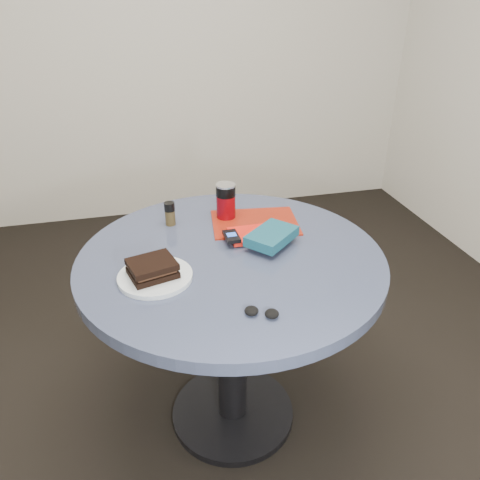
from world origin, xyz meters
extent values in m
plane|color=black|center=(0.00, 0.00, 0.00)|extent=(4.00, 4.00, 0.00)
cube|color=silver|center=(0.00, 2.00, 1.30)|extent=(3.50, 0.04, 2.60)
cylinder|color=black|center=(0.00, 0.00, 0.01)|extent=(0.48, 0.48, 0.03)
cylinder|color=black|center=(0.00, 0.00, 0.37)|extent=(0.11, 0.11, 0.68)
cylinder|color=#323A53|center=(0.00, 0.00, 0.73)|extent=(1.00, 1.00, 0.04)
cylinder|color=silver|center=(-0.25, -0.08, 0.76)|extent=(0.23, 0.23, 0.01)
cube|color=black|center=(-0.26, -0.08, 0.77)|extent=(0.16, 0.14, 0.02)
cube|color=#382115|center=(-0.26, -0.08, 0.79)|extent=(0.14, 0.12, 0.01)
cube|color=black|center=(-0.26, -0.08, 0.80)|extent=(0.16, 0.14, 0.02)
cylinder|color=maroon|center=(0.04, 0.27, 0.80)|extent=(0.09, 0.09, 0.09)
cylinder|color=black|center=(0.04, 0.27, 0.86)|extent=(0.09, 0.09, 0.04)
cylinder|color=silver|center=(0.04, 0.27, 0.88)|extent=(0.09, 0.09, 0.01)
cylinder|color=#3E331A|center=(-0.17, 0.26, 0.78)|extent=(0.05, 0.05, 0.06)
cylinder|color=black|center=(-0.17, 0.26, 0.82)|extent=(0.05, 0.05, 0.03)
cube|color=maroon|center=(0.13, 0.20, 0.75)|extent=(0.34, 0.27, 0.01)
cube|color=red|center=(0.11, 0.09, 0.76)|extent=(0.18, 0.12, 0.01)
cube|color=#124456|center=(0.14, 0.02, 0.79)|extent=(0.21, 0.20, 0.03)
cube|color=black|center=(0.02, 0.07, 0.78)|extent=(0.05, 0.08, 0.01)
cube|color=blue|center=(0.02, 0.07, 0.78)|extent=(0.03, 0.03, 0.00)
ellipsoid|color=black|center=(-0.02, -0.32, 0.76)|extent=(0.05, 0.05, 0.02)
ellipsoid|color=black|center=(0.03, -0.34, 0.76)|extent=(0.05, 0.05, 0.02)
camera|label=1|loc=(-0.28, -1.28, 1.53)|focal=35.00mm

